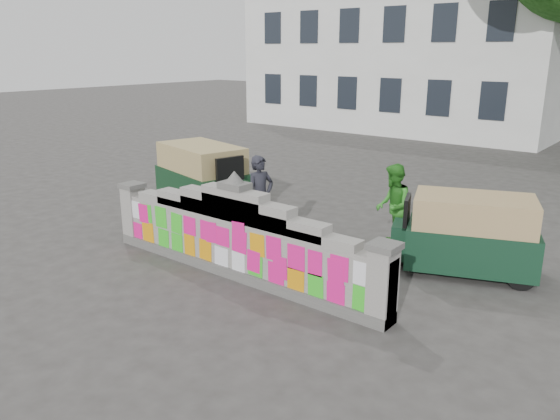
{
  "coord_description": "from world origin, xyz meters",
  "views": [
    {
      "loc": [
        6.54,
        -6.9,
        4.07
      ],
      "look_at": [
        0.24,
        1.0,
        1.1
      ],
      "focal_mm": 35.0,
      "sensor_mm": 36.0,
      "label": 1
    }
  ],
  "objects_px": {
    "rickshaw_right": "(468,234)",
    "cyclist_bike": "(261,225)",
    "cyclist_rider": "(260,208)",
    "pedestrian": "(393,206)",
    "rickshaw_left": "(204,176)"
  },
  "relations": [
    {
      "from": "cyclist_bike",
      "to": "cyclist_rider",
      "type": "xyz_separation_m",
      "value": [
        0.0,
        0.0,
        0.36
      ]
    },
    {
      "from": "cyclist_bike",
      "to": "rickshaw_left",
      "type": "relative_size",
      "value": 0.62
    },
    {
      "from": "rickshaw_left",
      "to": "pedestrian",
      "type": "bearing_deg",
      "value": 18.35
    },
    {
      "from": "cyclist_bike",
      "to": "cyclist_rider",
      "type": "distance_m",
      "value": 0.36
    },
    {
      "from": "pedestrian",
      "to": "rickshaw_right",
      "type": "distance_m",
      "value": 1.8
    },
    {
      "from": "cyclist_rider",
      "to": "rickshaw_right",
      "type": "bearing_deg",
      "value": -56.82
    },
    {
      "from": "rickshaw_right",
      "to": "cyclist_bike",
      "type": "bearing_deg",
      "value": -1.3
    },
    {
      "from": "cyclist_bike",
      "to": "rickshaw_right",
      "type": "bearing_deg",
      "value": -56.82
    },
    {
      "from": "cyclist_bike",
      "to": "cyclist_rider",
      "type": "bearing_deg",
      "value": -76.31
    },
    {
      "from": "cyclist_bike",
      "to": "rickshaw_left",
      "type": "distance_m",
      "value": 3.41
    },
    {
      "from": "cyclist_bike",
      "to": "pedestrian",
      "type": "distance_m",
      "value": 2.81
    },
    {
      "from": "pedestrian",
      "to": "rickshaw_left",
      "type": "xyz_separation_m",
      "value": [
        -5.26,
        -0.43,
        -0.02
      ]
    },
    {
      "from": "cyclist_rider",
      "to": "pedestrian",
      "type": "bearing_deg",
      "value": -36.84
    },
    {
      "from": "cyclist_bike",
      "to": "rickshaw_left",
      "type": "height_order",
      "value": "rickshaw_left"
    },
    {
      "from": "cyclist_rider",
      "to": "pedestrian",
      "type": "height_order",
      "value": "pedestrian"
    }
  ]
}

